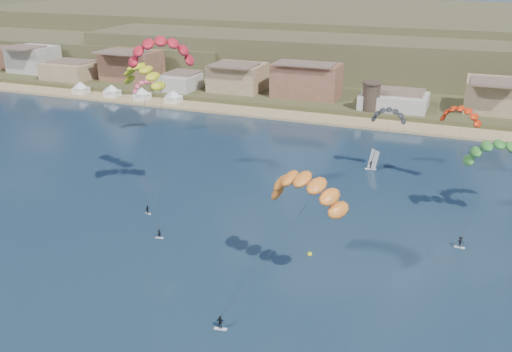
% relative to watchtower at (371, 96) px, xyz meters
% --- Properties ---
extents(ground, '(2400.00, 2400.00, 0.00)m').
position_rel_watchtower_xyz_m(ground, '(-5.00, -114.00, -6.37)').
color(ground, black).
rests_on(ground, ground).
extents(beach, '(2200.00, 12.00, 0.90)m').
position_rel_watchtower_xyz_m(beach, '(-5.00, -8.00, -6.12)').
color(beach, tan).
rests_on(beach, ground).
extents(land, '(2200.00, 900.00, 4.00)m').
position_rel_watchtower_xyz_m(land, '(-5.00, 446.00, -6.37)').
color(land, brown).
rests_on(land, ground).
extents(foothills, '(940.00, 210.00, 18.00)m').
position_rel_watchtower_xyz_m(foothills, '(17.39, 118.47, 2.71)').
color(foothills, brown).
rests_on(foothills, ground).
extents(town, '(400.00, 24.00, 12.00)m').
position_rel_watchtower_xyz_m(town, '(-45.00, 8.00, 1.63)').
color(town, beige).
rests_on(town, ground).
extents(watchtower, '(5.82, 5.82, 8.60)m').
position_rel_watchtower_xyz_m(watchtower, '(0.00, 0.00, 0.00)').
color(watchtower, '#47382D').
rests_on(watchtower, ground).
extents(beach_tents, '(43.40, 6.40, 5.00)m').
position_rel_watchtower_xyz_m(beach_tents, '(-81.25, -8.00, -2.66)').
color(beach_tents, white).
rests_on(beach_tents, ground).
extents(kitesurfer_red, '(12.13, 13.77, 33.73)m').
position_rel_watchtower_xyz_m(kitesurfer_red, '(-21.56, -82.79, 24.48)').
color(kitesurfer_red, silver).
rests_on(kitesurfer_red, ground).
extents(kitesurfer_yellow, '(12.42, 15.16, 27.67)m').
position_rel_watchtower_xyz_m(kitesurfer_yellow, '(-32.00, -72.66, 17.85)').
color(kitesurfer_yellow, silver).
rests_on(kitesurfer_yellow, ground).
extents(kitesurfer_orange, '(14.35, 18.82, 21.70)m').
position_rel_watchtower_xyz_m(kitesurfer_orange, '(7.90, -95.91, 9.44)').
color(kitesurfer_orange, silver).
rests_on(kitesurfer_orange, ground).
extents(kitesurfer_green, '(11.55, 15.57, 18.31)m').
position_rel_watchtower_xyz_m(kitesurfer_green, '(32.59, -64.38, 7.40)').
color(kitesurfer_green, silver).
rests_on(kitesurfer_green, ground).
extents(distant_kite_pink, '(7.77, 7.88, 17.05)m').
position_rel_watchtower_xyz_m(distant_kite_pink, '(-51.58, -41.13, 7.85)').
color(distant_kite_pink, '#262626').
rests_on(distant_kite_pink, ground).
extents(distant_kite_dark, '(7.75, 5.58, 16.66)m').
position_rel_watchtower_xyz_m(distant_kite_dark, '(11.61, -46.35, 7.50)').
color(distant_kite_dark, '#262626').
rests_on(distant_kite_dark, ground).
extents(distant_kite_orange, '(9.04, 6.87, 19.12)m').
position_rel_watchtower_xyz_m(distant_kite_orange, '(25.98, -50.17, 9.95)').
color(distant_kite_orange, '#262626').
rests_on(distant_kite_orange, ground).
extents(windsurfer, '(2.62, 2.88, 4.51)m').
position_rel_watchtower_xyz_m(windsurfer, '(8.64, -44.86, -4.94)').
color(windsurfer, silver).
rests_on(windsurfer, ground).
extents(buoy, '(0.75, 0.75, 0.75)m').
position_rel_watchtower_xyz_m(buoy, '(6.42, -87.42, -6.24)').
color(buoy, yellow).
rests_on(buoy, ground).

